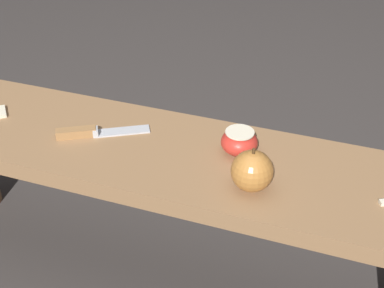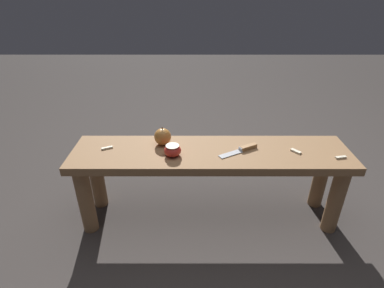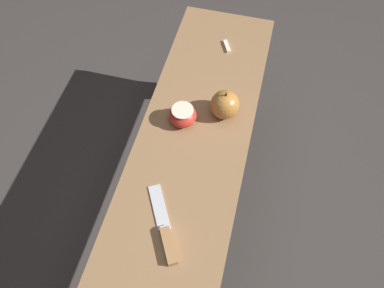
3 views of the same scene
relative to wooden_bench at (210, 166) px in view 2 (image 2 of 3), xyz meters
name	(u,v)px [view 2 (image 2 of 3)]	position (x,y,z in m)	size (l,w,h in m)	color
ground_plane	(209,215)	(0.00, 0.00, -0.32)	(8.00, 8.00, 0.00)	#383330
wooden_bench	(210,166)	(0.00, 0.00, 0.00)	(1.35, 0.32, 0.41)	olive
knife	(244,149)	(-0.16, 0.00, 0.10)	(0.20, 0.13, 0.02)	#B7BABF
apple_whole	(163,137)	(0.24, -0.07, 0.13)	(0.08, 0.08, 0.10)	#B27233
apple_cut	(173,150)	(0.18, 0.04, 0.12)	(0.08, 0.08, 0.05)	red
apple_slice_near_knife	(296,151)	(-0.41, 0.01, 0.09)	(0.05, 0.05, 0.01)	beige
apple_slice_center	(107,148)	(0.51, -0.02, 0.09)	(0.06, 0.04, 0.01)	beige
apple_slice_near_bowl	(341,157)	(-0.60, 0.07, 0.09)	(0.05, 0.02, 0.01)	beige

